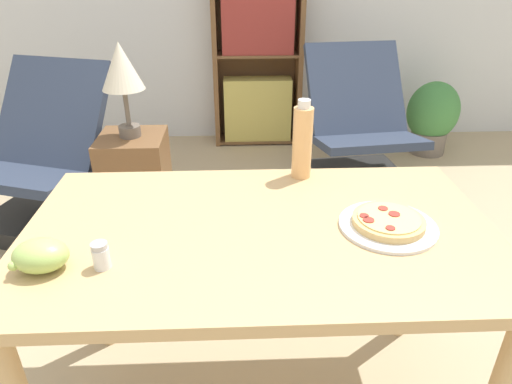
{
  "coord_description": "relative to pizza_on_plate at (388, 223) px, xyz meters",
  "views": [
    {
      "loc": [
        0.04,
        -1.11,
        1.41
      ],
      "look_at": [
        0.09,
        0.06,
        0.79
      ],
      "focal_mm": 32.0,
      "sensor_mm": 36.0,
      "label": 1
    }
  ],
  "objects": [
    {
      "name": "dining_table",
      "position": [
        -0.36,
        0.02,
        -0.11
      ],
      "size": [
        1.31,
        0.76,
        0.73
      ],
      "color": "tan",
      "rests_on": "ground_plane"
    },
    {
      "name": "pizza_on_plate",
      "position": [
        0.0,
        0.0,
        0.0
      ],
      "size": [
        0.27,
        0.27,
        0.04
      ],
      "color": "white",
      "rests_on": "dining_table"
    },
    {
      "name": "grape_bunch",
      "position": [
        -0.89,
        -0.15,
        0.02
      ],
      "size": [
        0.13,
        0.1,
        0.08
      ],
      "color": "#A8CC66",
      "rests_on": "dining_table"
    },
    {
      "name": "drink_bottle",
      "position": [
        -0.2,
        0.34,
        0.11
      ],
      "size": [
        0.07,
        0.07,
        0.27
      ],
      "color": "#EFB270",
      "rests_on": "dining_table"
    },
    {
      "name": "salt_shaker",
      "position": [
        -0.75,
        -0.15,
        0.02
      ],
      "size": [
        0.04,
        0.04,
        0.07
      ],
      "color": "white",
      "rests_on": "dining_table"
    },
    {
      "name": "lounge_chair_near",
      "position": [
        -1.5,
        1.28,
        -0.46
      ],
      "size": [
        0.8,
        0.91,
        0.88
      ],
      "rotation": [
        0.0,
        0.0,
        -0.31
      ],
      "color": "black",
      "rests_on": "ground_plane"
    },
    {
      "name": "lounge_chair_far",
      "position": [
        0.39,
        1.71,
        -0.46
      ],
      "size": [
        0.7,
        0.83,
        0.88
      ],
      "rotation": [
        0.0,
        0.0,
        0.12
      ],
      "color": "black",
      "rests_on": "ground_plane"
    },
    {
      "name": "bookshelf",
      "position": [
        -0.25,
        2.53,
        -0.09
      ],
      "size": [
        0.69,
        0.25,
        1.41
      ],
      "color": "brown",
      "rests_on": "ground_plane"
    },
    {
      "name": "side_table",
      "position": [
        -0.97,
        1.2,
        -0.46
      ],
      "size": [
        0.34,
        0.34,
        0.56
      ],
      "color": "brown",
      "rests_on": "ground_plane"
    },
    {
      "name": "table_lamp",
      "position": [
        -0.97,
        1.2,
        0.15
      ],
      "size": [
        0.21,
        0.21,
        0.47
      ],
      "color": "#665B51",
      "rests_on": "side_table"
    },
    {
      "name": "potted_plant_floor",
      "position": [
        1.07,
        2.22,
        -0.45
      ],
      "size": [
        0.39,
        0.33,
        0.56
      ],
      "color": "#70665B",
      "rests_on": "ground_plane"
    }
  ]
}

